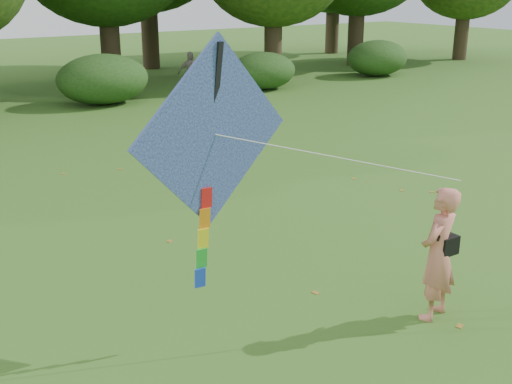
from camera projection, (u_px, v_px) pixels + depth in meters
ground at (384, 325)px, 8.72m from camera, size 100.00×100.00×0.00m
man_kite_flyer at (438, 254)px, 8.66m from camera, size 0.79×0.63×1.89m
bystander_right at (190, 74)px, 25.92m from camera, size 1.05×1.03×1.77m
crossbody_bag at (447, 244)px, 8.66m from camera, size 0.43×0.20×0.73m
flying_kite at (213, 138)px, 7.59m from camera, size 4.20×1.50×3.14m
shrub_band at (3, 91)px, 21.93m from camera, size 39.15×3.22×1.88m
fallen_leaves at (273, 237)px, 11.71m from camera, size 9.15×11.75×0.01m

